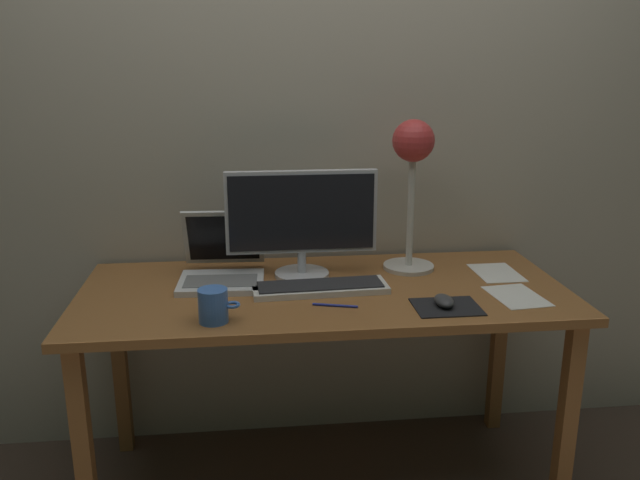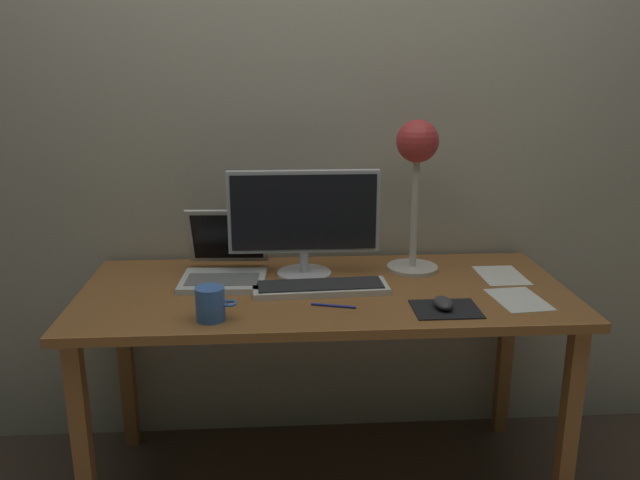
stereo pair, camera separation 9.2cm
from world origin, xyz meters
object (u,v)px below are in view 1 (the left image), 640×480
Objects in this scene: keyboard_main at (320,287)px; mouse at (444,301)px; pen at (335,305)px; monitor at (301,219)px; desk_lamp at (413,162)px; coffee_mug at (214,306)px; laptop at (222,261)px.

mouse reaches higher than keyboard_main.
mouse is (0.36, -0.18, 0.01)m from keyboard_main.
mouse is 0.69× the size of pen.
desk_lamp is (0.39, 0.04, 0.18)m from monitor.
monitor reaches higher than mouse.
mouse is 0.69m from coffee_mug.
keyboard_main is 1.37× the size of laptop.
keyboard_main is 0.15m from pen.
laptop is 0.38m from coffee_mug.
monitor is 0.31m from laptop.
pen is at bearing -132.82° from desk_lamp.
mouse is (0.41, -0.33, -0.19)m from monitor.
monitor is 3.68× the size of pen.
laptop is at bearing 152.89° from keyboard_main.
laptop reaches higher than coffee_mug.
monitor is 0.56m from mouse.
pen is (0.03, -0.14, -0.01)m from keyboard_main.
desk_lamp is 0.60m from pen.
mouse is at bearing -26.78° from keyboard_main.
desk_lamp is 4.43× the size of coffee_mug.
monitor is 1.58× the size of laptop.
monitor is at bearing 140.61° from mouse.
keyboard_main reaches higher than pen.
coffee_mug is (-0.69, -0.04, 0.03)m from mouse.
laptop is (-0.27, 0.01, -0.14)m from monitor.
monitor is 0.43m from desk_lamp.
coffee_mug reaches higher than keyboard_main.
desk_lamp is at bearing 2.71° from laptop.
coffee_mug is at bearing -168.06° from pen.
laptop is at bearing 138.73° from pen.
desk_lamp is at bearing 6.19° from monitor.
pen is at bearing 11.94° from coffee_mug.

